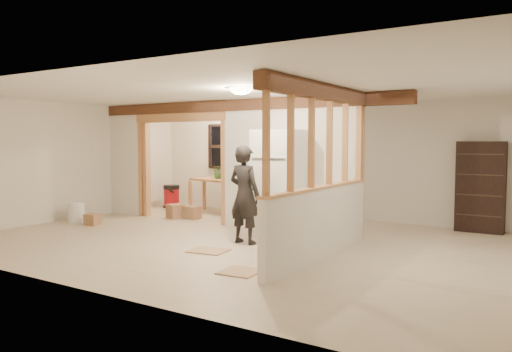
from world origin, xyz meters
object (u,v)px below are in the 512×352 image
Objects in this scene: shop_vac at (171,196)px; refrigerator at (279,183)px; bookshelf at (480,187)px; work_table at (217,196)px; woman at (244,195)px.

refrigerator is at bearing -23.43° from shop_vac.
shop_vac is 0.35× the size of bookshelf.
woman is at bearing -33.95° from work_table.
bookshelf is (5.64, 0.55, 0.44)m from work_table.
shop_vac is at bearing -176.26° from bookshelf.
bookshelf reaches higher than work_table.
bookshelf is at bearing 17.61° from work_table.
refrigerator reaches higher than shop_vac.
woman reaches higher than work_table.
bookshelf is at bearing 3.74° from shop_vac.
woman is 0.96× the size of bookshelf.
refrigerator is 1.17× the size of woman.
bookshelf is at bearing -128.55° from woman.
refrigerator is 0.92m from woman.
refrigerator reaches higher than work_table.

